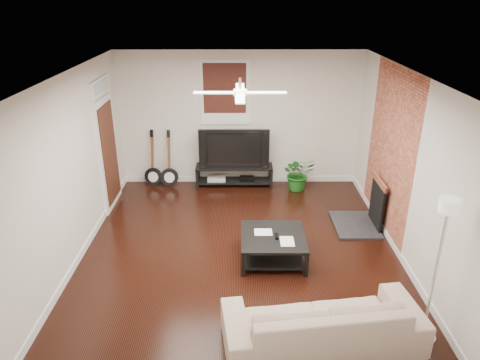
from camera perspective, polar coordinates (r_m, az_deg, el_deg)
The scene contains 14 objects.
room at distance 6.38m, azimuth 0.01°, elevation 0.64°, with size 5.01×6.01×2.81m.
brick_accent at distance 7.73m, azimuth 18.80°, elevation 3.49°, with size 0.02×2.20×2.80m, color brown.
fireplace at distance 7.99m, azimuth 15.98°, elevation -2.82°, with size 0.80×1.10×0.92m, color black.
window_back at distance 9.06m, azimuth -1.98°, elevation 11.15°, with size 1.00×0.06×1.30m, color black.
door_left at distance 8.57m, azimuth -16.77°, elevation 4.58°, with size 0.08×1.00×2.50m, color white.
tv_stand at distance 9.40m, azimuth -0.75°, elevation 0.58°, with size 1.62×0.43×0.45m, color black.
tv at distance 9.19m, azimuth -0.77°, elevation 4.32°, with size 1.45×0.19×0.83m, color black.
coffee_table at distance 6.92m, azimuth 4.25°, elevation -8.64°, with size 0.98×0.98×0.41m, color black.
sofa at distance 5.45m, azimuth 10.61°, elevation -17.50°, with size 2.29×0.89×0.67m, color tan.
floor_lamp at distance 5.53m, azimuth 23.96°, elevation -10.90°, with size 0.31×0.31×1.87m, color silver, non-canonical shape.
potted_plant at distance 9.23m, azimuth 7.57°, elevation 0.86°, with size 0.66×0.57×0.73m, color #1B601B.
guitar_left at distance 9.40m, azimuth -11.33°, elevation 2.64°, with size 0.38×0.27×1.22m, color black, non-canonical shape.
guitar_right at distance 9.31m, azimuth -9.24°, elevation 2.60°, with size 0.38×0.27×1.22m, color black, non-canonical shape.
ceiling_fan at distance 6.02m, azimuth 0.01°, elevation 11.24°, with size 1.24×1.24×0.32m, color white, non-canonical shape.
Camera 1 is at (-0.02, -5.88, 3.86)m, focal length 32.98 mm.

